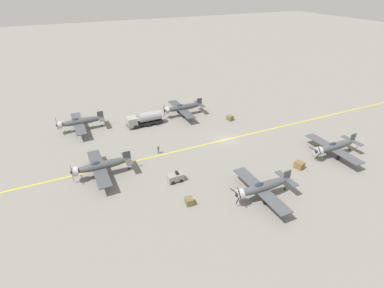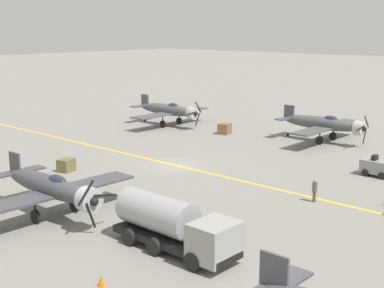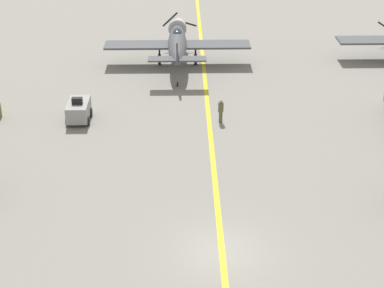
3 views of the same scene
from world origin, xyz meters
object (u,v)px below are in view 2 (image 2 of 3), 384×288
at_px(fuel_tanker, 175,226).
at_px(ground_crew_walking, 315,190).
at_px(traffic_cone, 101,281).
at_px(airplane_mid_right, 51,187).
at_px(airplane_mid_left, 324,124).
at_px(tow_tractor, 377,167).
at_px(supply_crate_outboard, 225,129).
at_px(supply_crate_mid_lane, 66,165).
at_px(airplane_near_left, 169,110).

bearing_deg(fuel_tanker, ground_crew_walking, 173.89).
distance_m(fuel_tanker, traffic_cone, 5.55).
bearing_deg(traffic_cone, airplane_mid_right, -111.46).
distance_m(airplane_mid_left, tow_tractor, 13.97).
bearing_deg(supply_crate_outboard, airplane_mid_right, 17.38).
xyz_separation_m(tow_tractor, supply_crate_mid_lane, (16.77, -20.71, -0.24)).
distance_m(airplane_near_left, supply_crate_outboard, 8.80).
bearing_deg(supply_crate_outboard, airplane_mid_left, 109.08).
bearing_deg(airplane_near_left, airplane_mid_left, 114.24).
height_order(tow_tractor, supply_crate_mid_lane, tow_tractor).
distance_m(airplane_mid_right, supply_crate_outboard, 31.18).
height_order(airplane_mid_left, supply_crate_mid_lane, airplane_mid_left).
height_order(airplane_near_left, supply_crate_mid_lane, airplane_near_left).
bearing_deg(airplane_mid_left, ground_crew_walking, 27.15).
height_order(airplane_mid_right, fuel_tanker, airplane_mid_right).
bearing_deg(ground_crew_walking, tow_tractor, 177.30).
distance_m(ground_crew_walking, traffic_cone, 18.47).
height_order(airplane_near_left, ground_crew_walking, airplane_near_left).
bearing_deg(tow_tractor, supply_crate_mid_lane, -51.00).
height_order(airplane_near_left, supply_crate_outboard, airplane_near_left).
relative_size(fuel_tanker, supply_crate_outboard, 5.38).
height_order(airplane_mid_right, airplane_near_left, same).
distance_m(ground_crew_walking, supply_crate_mid_lane, 21.48).
distance_m(airplane_mid_left, fuel_tanker, 33.18).
distance_m(supply_crate_mid_lane, supply_crate_outboard, 22.48).
bearing_deg(ground_crew_walking, airplane_mid_left, -152.98).
xyz_separation_m(ground_crew_walking, supply_crate_mid_lane, (7.15, -20.26, -0.36)).
bearing_deg(airplane_near_left, tow_tractor, 91.98).
height_order(airplane_mid_left, supply_crate_outboard, airplane_mid_left).
relative_size(airplane_near_left, traffic_cone, 21.82).
relative_size(fuel_tanker, supply_crate_mid_lane, 6.00).
bearing_deg(airplane_mid_left, supply_crate_mid_lane, -21.71).
distance_m(airplane_mid_right, ground_crew_walking, 18.36).
xyz_separation_m(airplane_mid_right, airplane_near_left, (-29.19, -17.98, 0.00)).
relative_size(ground_crew_walking, supply_crate_outboard, 1.13).
distance_m(tow_tractor, traffic_cone, 28.09).
height_order(tow_tractor, traffic_cone, tow_tractor).
bearing_deg(traffic_cone, airplane_mid_left, -167.04).
xyz_separation_m(airplane_mid_left, tow_tractor, (9.47, 10.19, -1.22)).
distance_m(airplane_mid_right, traffic_cone, 11.13).
bearing_deg(ground_crew_walking, supply_crate_mid_lane, -70.56).
bearing_deg(supply_crate_mid_lane, airplane_mid_left, 158.16).
xyz_separation_m(supply_crate_mid_lane, traffic_cone, (11.28, 19.15, -0.28)).
xyz_separation_m(fuel_tanker, supply_crate_outboard, (-28.34, -19.25, -0.89)).
bearing_deg(fuel_tanker, airplane_near_left, -134.88).
relative_size(ground_crew_walking, supply_crate_mid_lane, 1.25).
bearing_deg(tow_tractor, airplane_mid_left, -132.92).
bearing_deg(supply_crate_outboard, fuel_tanker, 34.18).
bearing_deg(airplane_mid_left, tow_tractor, 47.22).
distance_m(airplane_mid_right, airplane_near_left, 34.28).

